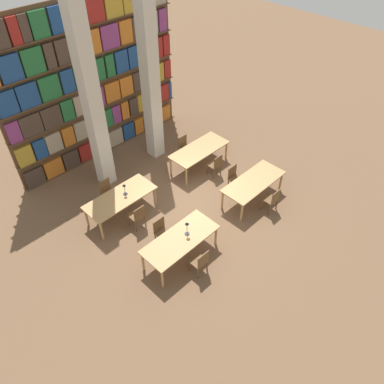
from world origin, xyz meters
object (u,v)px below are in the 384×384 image
desk_lamp_0 (187,226)px  chair_7 (185,147)px  reading_table_0 (180,240)px  desk_lamp_1 (124,188)px  chair_0 (200,261)px  pillar_center (150,79)px  pillar_left (92,104)px  chair_4 (138,216)px  chair_2 (272,199)px  reading_table_1 (253,183)px  chair_3 (235,177)px  chair_6 (215,165)px  chair_5 (108,192)px  reading_table_2 (120,199)px  chair_1 (162,231)px  reading_table_3 (199,151)px

desk_lamp_0 → chair_7: bearing=46.5°
reading_table_0 → desk_lamp_1: 2.51m
chair_0 → pillar_center: bearing=61.0°
pillar_center → chair_7: 2.77m
pillar_left → chair_0: (-0.50, -4.98, -2.53)m
chair_4 → chair_2: bearing=-35.4°
reading_table_0 → reading_table_1: 3.32m
desk_lamp_0 → reading_table_1: 3.09m
chair_3 → chair_6: (0.05, 0.92, 0.00)m
chair_5 → chair_0: bearing=91.4°
chair_7 → reading_table_2: bearing=12.4°
pillar_left → chair_1: 4.32m
pillar_left → chair_4: pillar_left is taller
chair_3 → desk_lamp_1: (-3.26, 1.65, 0.57)m
pillar_center → reading_table_2: size_ratio=2.69×
chair_1 → reading_table_1: (3.33, -0.69, 0.22)m
chair_0 → chair_3: same height
desk_lamp_1 → chair_7: (3.32, 0.79, -0.57)m
chair_7 → reading_table_3: bearing=88.2°
chair_1 → reading_table_3: (3.35, 1.75, 0.22)m
chair_3 → desk_lamp_0: bearing=15.3°
chair_1 → reading_table_1: chair_1 is taller
reading_table_1 → desk_lamp_1: (-3.27, 2.41, 0.35)m
reading_table_2 → chair_5: (0.03, 0.76, -0.22)m
chair_1 → desk_lamp_1: desk_lamp_1 is taller
pillar_center → chair_4: (-2.86, -2.48, -2.53)m
desk_lamp_0 → reading_table_1: size_ratio=0.21×
pillar_center → reading_table_2: pillar_center is taller
desk_lamp_0 → chair_7: size_ratio=0.53×
pillar_left → reading_table_1: bearing=-55.7°
chair_5 → desk_lamp_1: (0.16, -0.78, 0.57)m
reading_table_1 → chair_0: bearing=-166.1°
chair_3 → chair_4: same height
chair_3 → chair_4: (-3.42, 0.91, 0.00)m
reading_table_0 → chair_2: (3.31, -0.69, -0.22)m
reading_table_2 → chair_4: bearing=-87.6°
reading_table_0 → desk_lamp_1: bearing=88.9°
desk_lamp_0 → chair_2: desk_lamp_0 is taller
reading_table_3 → chair_7: (0.02, 0.76, -0.22)m
chair_0 → desk_lamp_0: desk_lamp_0 is taller
chair_5 → chair_6: 3.79m
chair_1 → chair_6: 3.52m
reading_table_1 → chair_2: bearing=-90.5°
reading_table_1 → chair_5: (-3.43, 3.19, -0.22)m
chair_3 → chair_7: (0.05, 2.44, 0.00)m
pillar_center → chair_1: size_ratio=6.85×
reading_table_1 → chair_7: size_ratio=2.54×
chair_5 → reading_table_1: bearing=137.1°
reading_table_1 → chair_6: bearing=88.4°
reading_table_2 → chair_6: 3.59m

